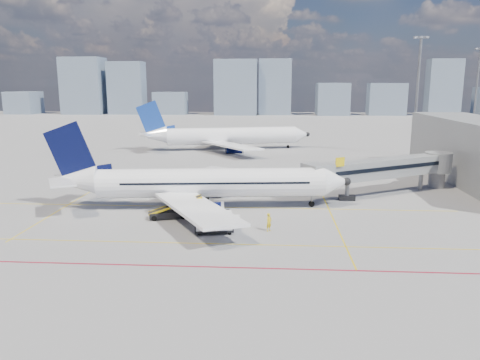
% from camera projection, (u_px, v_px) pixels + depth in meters
% --- Properties ---
extents(ground, '(420.00, 420.00, 0.00)m').
position_uv_depth(ground, '(212.00, 226.00, 52.53)').
color(ground, gray).
rests_on(ground, ground).
extents(apron_markings, '(90.00, 35.12, 0.01)m').
position_uv_depth(apron_markings, '(201.00, 237.00, 48.74)').
color(apron_markings, '#DBB90B').
rests_on(apron_markings, ground).
extents(jet_bridge, '(23.55, 15.78, 6.30)m').
position_uv_depth(jet_bridge, '(389.00, 169.00, 66.77)').
color(jet_bridge, gray).
rests_on(jet_bridge, ground).
extents(floodlight_mast_ne, '(3.20, 0.61, 25.45)m').
position_uv_depth(floodlight_mast_ne, '(417.00, 93.00, 101.04)').
color(floodlight_mast_ne, slate).
rests_on(floodlight_mast_ne, ground).
extents(floodlight_mast_far, '(3.20, 0.61, 25.45)m').
position_uv_depth(floodlight_mast_far, '(476.00, 91.00, 133.49)').
color(floodlight_mast_far, slate).
rests_on(floodlight_mast_far, ground).
extents(distant_skyline, '(252.51, 15.97, 28.60)m').
position_uv_depth(distant_skyline, '(233.00, 91.00, 236.64)').
color(distant_skyline, slate).
rests_on(distant_skyline, ground).
extents(main_aircraft, '(38.34, 33.36, 11.22)m').
position_uv_depth(main_aircraft, '(199.00, 183.00, 59.33)').
color(main_aircraft, white).
rests_on(main_aircraft, ground).
extents(second_aircraft, '(41.28, 35.49, 12.20)m').
position_uv_depth(second_aircraft, '(225.00, 136.00, 112.10)').
color(second_aircraft, white).
rests_on(second_aircraft, ground).
extents(baggage_tug, '(2.54, 1.64, 1.70)m').
position_uv_depth(baggage_tug, '(227.00, 218.00, 52.65)').
color(baggage_tug, white).
rests_on(baggage_tug, ground).
extents(cargo_dolly, '(4.36, 2.48, 2.26)m').
position_uv_depth(cargo_dolly, '(214.00, 222.00, 49.73)').
color(cargo_dolly, black).
rests_on(cargo_dolly, ground).
extents(belt_loader, '(6.47, 3.07, 2.60)m').
position_uv_depth(belt_loader, '(170.00, 213.00, 55.24)').
color(belt_loader, black).
rests_on(belt_loader, ground).
extents(ramp_worker, '(0.83, 0.86, 1.99)m').
position_uv_depth(ramp_worker, '(269.00, 222.00, 50.44)').
color(ramp_worker, gold).
rests_on(ramp_worker, ground).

